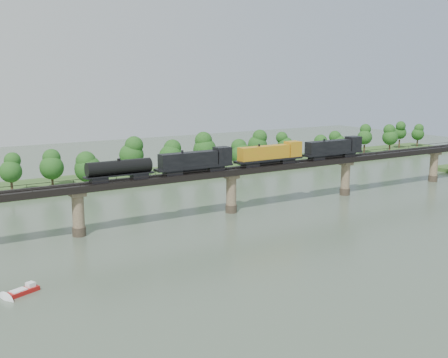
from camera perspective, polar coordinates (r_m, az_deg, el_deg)
ground at (r=121.95m, az=8.46°, el=-6.27°), size 400.00×400.00×0.00m
far_bank at (r=192.43m, az=-8.20°, el=0.22°), size 300.00×24.00×1.60m
bridge at (r=143.90m, az=0.74°, el=-1.30°), size 236.00×30.00×11.50m
bridge_superstructure at (r=142.72m, az=0.74°, el=1.19°), size 220.00×4.90×0.75m
far_treeline at (r=183.90m, az=-10.03°, el=2.22°), size 289.06×17.54×13.60m
freight_train at (r=144.82m, az=2.25°, el=2.29°), size 82.97×3.23×5.71m
motorboat at (r=98.72m, az=-19.70°, el=-10.61°), size 5.53×3.71×1.46m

